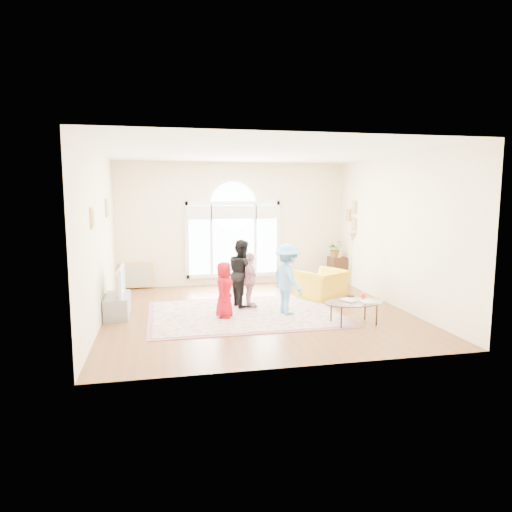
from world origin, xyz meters
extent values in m
plane|color=brown|center=(0.00, 0.00, 0.00)|extent=(6.00, 6.00, 0.00)
plane|color=#F5E6C0|center=(0.00, 3.00, 1.60)|extent=(6.00, 0.00, 6.00)
plane|color=#F5E6C0|center=(0.00, -3.00, 1.60)|extent=(6.00, 0.00, 6.00)
plane|color=#F5E6C0|center=(-3.00, 0.00, 1.60)|extent=(0.00, 6.00, 6.00)
plane|color=#F5E6C0|center=(3.00, 0.00, 1.60)|extent=(0.00, 6.00, 6.00)
plane|color=white|center=(0.00, 0.00, 3.20)|extent=(6.00, 6.00, 0.00)
cube|color=white|center=(0.00, 2.96, 0.25)|extent=(2.50, 0.08, 0.10)
cube|color=white|center=(0.00, 2.96, 2.15)|extent=(2.50, 0.08, 0.10)
cube|color=white|center=(-1.22, 2.96, 1.20)|extent=(0.10, 0.08, 2.00)
cube|color=white|center=(1.22, 2.96, 1.20)|extent=(0.10, 0.08, 2.00)
cube|color=#C6E2FF|center=(-0.90, 2.96, 1.20)|extent=(0.55, 0.02, 1.80)
cube|color=#C6E2FF|center=(0.90, 2.96, 1.20)|extent=(0.55, 0.02, 1.80)
cube|color=#C6E2FF|center=(0.00, 2.96, 1.20)|extent=(1.10, 0.02, 1.80)
cylinder|color=#C6E2FF|center=(0.00, 2.96, 2.10)|extent=(1.20, 0.02, 1.20)
cube|color=white|center=(-0.59, 2.95, 1.20)|extent=(0.07, 0.04, 1.80)
cube|color=white|center=(0.59, 2.95, 1.20)|extent=(0.07, 0.04, 1.80)
cube|color=white|center=(-0.90, 2.88, 1.92)|extent=(0.65, 0.12, 0.35)
cube|color=white|center=(0.00, 2.88, 1.92)|extent=(1.20, 0.12, 0.35)
cube|color=white|center=(0.90, 2.88, 1.92)|extent=(0.65, 0.12, 0.35)
cube|color=tan|center=(-2.98, 1.30, 2.10)|extent=(0.03, 0.34, 0.40)
cube|color=#ADA38E|center=(-2.96, 1.30, 2.10)|extent=(0.01, 0.28, 0.34)
cube|color=tan|center=(-2.98, -0.90, 2.00)|extent=(0.03, 0.30, 0.36)
cube|color=#ADA38E|center=(-2.96, -0.90, 2.00)|extent=(0.01, 0.24, 0.30)
cube|color=tan|center=(2.98, 2.05, 2.05)|extent=(0.03, 0.28, 0.34)
cube|color=#ADA38E|center=(2.96, 2.05, 2.05)|extent=(0.01, 0.22, 0.28)
cube|color=tan|center=(2.98, 2.05, 1.62)|extent=(0.03, 0.28, 0.34)
cube|color=#ADA38E|center=(2.96, 2.05, 1.62)|extent=(0.01, 0.22, 0.28)
cube|color=tan|center=(2.98, 2.40, 1.84)|extent=(0.03, 0.26, 0.32)
cube|color=#ADA38E|center=(2.96, 2.40, 1.84)|extent=(0.01, 0.20, 0.26)
cube|color=beige|center=(-0.27, -0.06, 0.01)|extent=(3.60, 2.60, 0.02)
cube|color=#975769|center=(-0.27, -0.06, 0.01)|extent=(3.80, 2.80, 0.01)
cube|color=gray|center=(-2.75, 0.30, 0.21)|extent=(0.45, 1.00, 0.42)
imported|color=black|center=(-2.75, 0.30, 0.70)|extent=(0.13, 0.97, 0.56)
cube|color=#60B9D5|center=(-2.66, 0.30, 0.70)|extent=(0.02, 0.80, 0.45)
ellipsoid|color=silver|center=(1.58, -1.18, 0.41)|extent=(1.18, 0.81, 0.02)
cylinder|color=black|center=(1.92, -0.95, 0.20)|extent=(0.03, 0.03, 0.40)
cylinder|color=black|center=(1.20, -1.01, 0.20)|extent=(0.03, 0.03, 0.40)
cylinder|color=black|center=(1.95, -1.36, 0.20)|extent=(0.03, 0.03, 0.40)
cylinder|color=black|center=(1.24, -1.42, 0.20)|extent=(0.03, 0.03, 0.40)
imported|color=#B2A58C|center=(1.42, -1.15, 0.43)|extent=(0.32, 0.35, 0.03)
imported|color=#B2A58C|center=(1.68, -1.26, 0.43)|extent=(0.24, 0.31, 0.02)
cylinder|color=red|center=(1.82, -1.06, 0.48)|extent=(0.07, 0.07, 0.12)
imported|color=yellow|center=(1.75, 0.91, 0.33)|extent=(1.32, 1.27, 0.66)
cube|color=black|center=(2.78, 2.61, 0.35)|extent=(0.40, 0.50, 0.70)
cylinder|color=black|center=(2.45, 0.96, 0.01)|extent=(0.20, 0.20, 0.02)
cylinder|color=#BA9644|center=(2.45, 0.96, 0.68)|extent=(0.02, 0.02, 1.35)
cone|color=#CCB284|center=(2.45, 0.96, 1.40)|extent=(0.32, 0.32, 0.22)
cylinder|color=white|center=(2.70, 2.58, 0.35)|extent=(0.20, 0.20, 0.70)
imported|color=#33722D|center=(2.70, 2.58, 0.93)|extent=(0.50, 0.46, 0.45)
cube|color=tan|center=(-2.50, 2.90, 0.00)|extent=(0.80, 0.14, 0.62)
imported|color=#A70A16|center=(-0.71, -0.27, 0.56)|extent=(0.52, 0.62, 1.08)
imported|color=black|center=(-0.21, 0.54, 0.73)|extent=(0.66, 0.78, 1.42)
imported|color=#C78C97|center=(-0.07, 0.37, 0.60)|extent=(0.30, 0.68, 1.16)
imported|color=#66AEE7|center=(0.56, -0.27, 0.72)|extent=(0.75, 1.01, 1.40)
camera|label=1|loc=(-1.90, -8.84, 2.40)|focal=32.00mm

